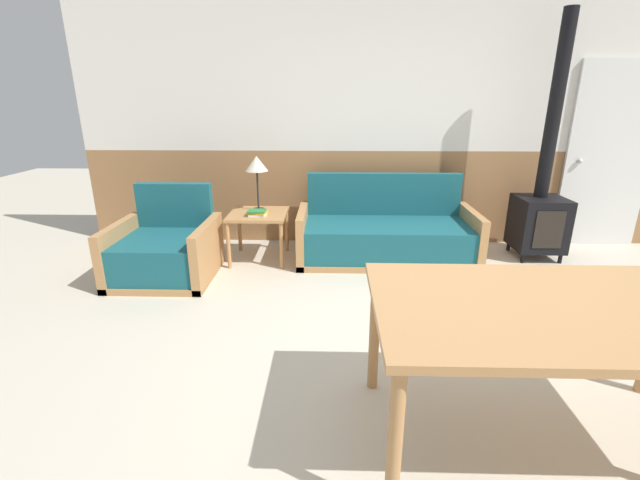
{
  "coord_description": "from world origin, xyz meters",
  "views": [
    {
      "loc": [
        -0.74,
        -2.34,
        1.66
      ],
      "look_at": [
        -0.84,
        1.01,
        0.54
      ],
      "focal_mm": 24.0,
      "sensor_mm": 36.0,
      "label": 1
    }
  ],
  "objects": [
    {
      "name": "ground_plane",
      "position": [
        0.0,
        0.0,
        0.0
      ],
      "size": [
        16.0,
        16.0,
        0.0
      ],
      "primitive_type": "plane",
      "color": "beige"
    },
    {
      "name": "wall_back",
      "position": [
        0.0,
        2.63,
        1.35
      ],
      "size": [
        7.2,
        0.06,
        2.7
      ],
      "color": "#996B42",
      "rests_on": "ground_plane"
    },
    {
      "name": "couch",
      "position": [
        -0.16,
        2.03,
        0.25
      ],
      "size": [
        1.86,
        0.85,
        0.87
      ],
      "color": "#B27F4C",
      "rests_on": "ground_plane"
    },
    {
      "name": "armchair",
      "position": [
        -2.34,
        1.48,
        0.25
      ],
      "size": [
        0.92,
        0.88,
        0.85
      ],
      "rotation": [
        0.0,
        0.0,
        0.29
      ],
      "color": "#B27F4C",
      "rests_on": "ground_plane"
    },
    {
      "name": "side_table",
      "position": [
        -1.51,
        1.96,
        0.44
      ],
      "size": [
        0.59,
        0.59,
        0.52
      ],
      "color": "#B27F4C",
      "rests_on": "ground_plane"
    },
    {
      "name": "table_lamp",
      "position": [
        -1.52,
        2.07,
        0.99
      ],
      "size": [
        0.23,
        0.23,
        0.58
      ],
      "color": "#262628",
      "rests_on": "side_table"
    },
    {
      "name": "book_stack",
      "position": [
        -1.5,
        1.86,
        0.54
      ],
      "size": [
        0.21,
        0.18,
        0.06
      ],
      "color": "white",
      "rests_on": "side_table"
    },
    {
      "name": "dining_table",
      "position": [
        0.31,
        -0.58,
        0.7
      ],
      "size": [
        1.71,
        0.97,
        0.78
      ],
      "color": "#B27F4C",
      "rests_on": "ground_plane"
    },
    {
      "name": "wood_stove",
      "position": [
        1.47,
        2.13,
        0.62
      ],
      "size": [
        0.49,
        0.49,
        2.47
      ],
      "color": "black",
      "rests_on": "ground_plane"
    },
    {
      "name": "entry_door",
      "position": [
        2.35,
        2.57,
        1.03
      ],
      "size": [
        0.94,
        0.09,
        2.05
      ],
      "color": "white",
      "rests_on": "ground_plane"
    }
  ]
}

